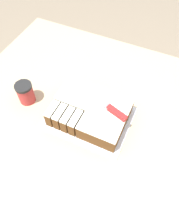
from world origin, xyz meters
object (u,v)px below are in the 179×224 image
at_px(cake_board, 89,117).
at_px(coffee_cup, 25,93).
at_px(knife, 110,108).
at_px(cake, 91,112).

distance_m(cake_board, coffee_cup, 0.31).
bearing_deg(knife, cake, 32.88).
bearing_deg(cake_board, coffee_cup, -174.31).
bearing_deg(cake, cake_board, -143.95).
distance_m(cake_board, knife, 0.12).
height_order(cake_board, coffee_cup, coffee_cup).
relative_size(cake_board, knife, 1.28).
xyz_separation_m(cake, coffee_cup, (-0.31, -0.03, 0.01)).
height_order(knife, coffee_cup, knife).
distance_m(cake, knife, 0.09).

